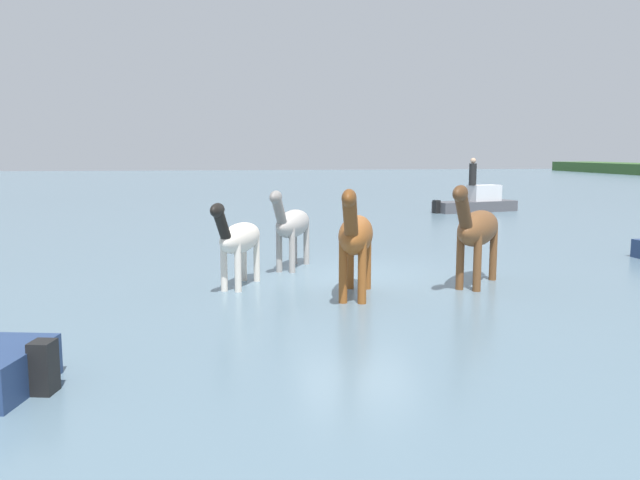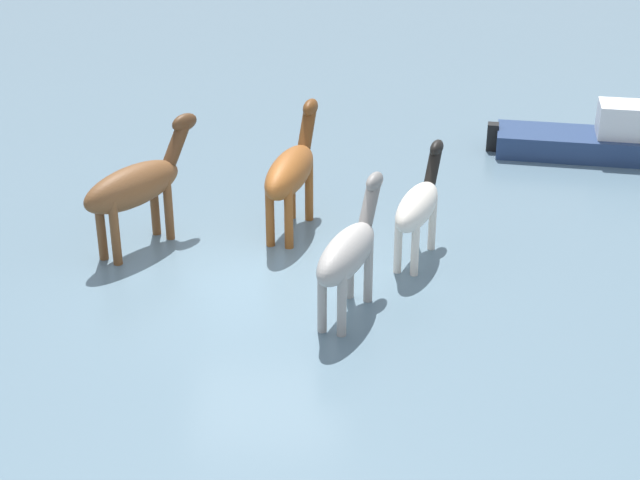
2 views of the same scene
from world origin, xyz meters
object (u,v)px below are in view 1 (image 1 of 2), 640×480
Objects in this scene: horse_dark_mare at (292,224)px; horse_mid_herd at (239,239)px; horse_lead at (356,236)px; person_boatman_standing at (473,173)px; horse_rear_stallion at (477,229)px; boat_dinghy_port at (476,205)px.

horse_mid_herd is (1.82, -1.24, -0.06)m from horse_dark_mare.
horse_mid_herd is 2.40m from horse_lead.
horse_mid_herd is at bearing -102.90° from horse_lead.
person_boatman_standing is at bearing 166.53° from horse_mid_herd.
horse_rear_stallion is 4.68m from horse_mid_herd.
person_boatman_standing reaches higher than boat_dinghy_port.
horse_rear_stallion is 0.89× the size of horse_lead.
horse_rear_stallion is 16.29m from boat_dinghy_port.
horse_dark_mare is at bearing -147.54° from horse_lead.
horse_lead reaches higher than horse_mid_herd.
person_boatman_standing is (-12.48, 9.33, 0.70)m from horse_dark_mare.
boat_dinghy_port is at bearing 118.11° from person_boatman_standing.
horse_dark_mare reaches higher than boat_dinghy_port.
horse_mid_herd is at bearing -141.13° from boat_dinghy_port.
horse_dark_mare is at bearing 168.61° from horse_mid_herd.
horse_dark_mare is 3.13m from horse_lead.
horse_rear_stallion is at bearing 120.56° from horse_lead.
horse_mid_herd is 17.80m from person_boatman_standing.
boat_dinghy_port is 3.42× the size of person_boatman_standing.
horse_lead is 17.97m from boat_dinghy_port.
horse_lead is (1.20, 2.07, 0.17)m from horse_mid_herd.
horse_lead is (0.61, -2.57, -0.00)m from horse_rear_stallion.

